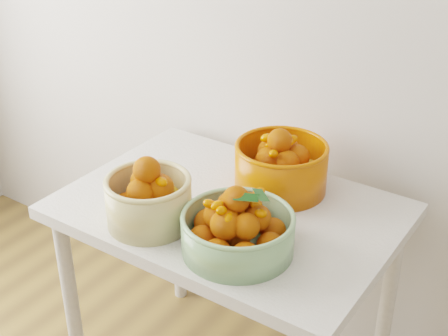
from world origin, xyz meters
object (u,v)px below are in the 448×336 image
(bowl_cream, at_px, (149,199))
(bowl_green, at_px, (237,229))
(table, at_px, (229,232))
(bowl_orange, at_px, (281,166))

(bowl_cream, relative_size, bowl_green, 0.72)
(bowl_cream, distance_m, bowl_green, 0.28)
(table, relative_size, bowl_orange, 2.78)
(bowl_cream, bearing_deg, bowl_orange, 60.61)
(table, bearing_deg, bowl_green, -50.97)
(table, distance_m, bowl_cream, 0.30)
(bowl_orange, bearing_deg, bowl_green, -79.16)
(table, relative_size, bowl_green, 2.54)
(bowl_cream, distance_m, bowl_orange, 0.44)
(table, distance_m, bowl_green, 0.28)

